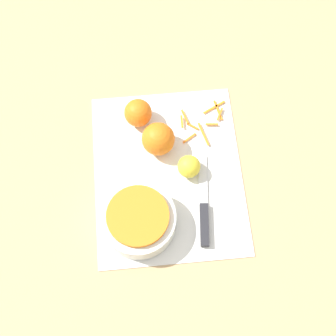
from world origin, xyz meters
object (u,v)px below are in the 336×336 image
at_px(knife, 204,215).
at_px(orange_left, 158,139).
at_px(bowl_speckled, 139,220).
at_px(lemon, 189,166).
at_px(orange_right, 138,113).

xyz_separation_m(knife, orange_left, (0.20, 0.09, 0.04)).
bearing_deg(bowl_speckled, knife, -88.31).
distance_m(knife, lemon, 0.13).
distance_m(bowl_speckled, lemon, 0.18).
height_order(knife, lemon, lemon).
xyz_separation_m(orange_left, orange_right, (0.08, 0.05, -0.01)).
height_order(knife, orange_right, orange_right).
xyz_separation_m(orange_left, lemon, (-0.07, -0.07, -0.01)).
xyz_separation_m(knife, lemon, (0.12, 0.02, 0.02)).
bearing_deg(bowl_speckled, orange_left, -17.51).
distance_m(knife, orange_left, 0.22).
bearing_deg(orange_right, lemon, -143.36).
xyz_separation_m(orange_right, lemon, (-0.15, -0.11, -0.01)).
bearing_deg(bowl_speckled, lemon, -45.98).
relative_size(orange_right, lemon, 1.26).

